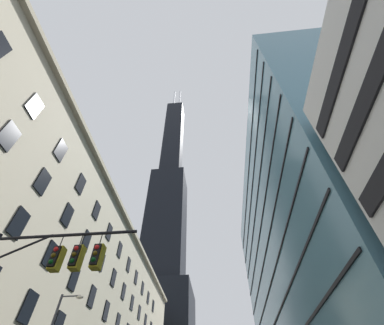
{
  "coord_description": "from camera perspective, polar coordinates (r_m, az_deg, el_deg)",
  "views": [
    {
      "loc": [
        3.63,
        -7.03,
        1.53
      ],
      "look_at": [
        1.15,
        17.78,
        28.12
      ],
      "focal_mm": 23.92,
      "sensor_mm": 36.0,
      "label": 1
    }
  ],
  "objects": [
    {
      "name": "glass_office_midrise",
      "position": [
        46.24,
        27.18,
        -18.06
      ],
      "size": [
        17.93,
        53.29,
        40.5
      ],
      "color": "teal",
      "rests_on": "ground"
    },
    {
      "name": "traffic_signal_mast",
      "position": [
        13.05,
        -30.96,
        -21.05
      ],
      "size": [
        6.82,
        0.63,
        7.9
      ],
      "color": "black",
      "rests_on": "sidewalk_left"
    },
    {
      "name": "dark_skyscraper",
      "position": [
        106.62,
        -6.27,
        -18.42
      ],
      "size": [
        22.4,
        22.4,
        179.79
      ],
      "color": "black",
      "rests_on": "ground"
    },
    {
      "name": "station_building",
      "position": [
        44.36,
        -26.3,
        -27.32
      ],
      "size": [
        13.93,
        72.13,
        26.8
      ],
      "color": "#B2A88E",
      "rests_on": "ground"
    }
  ]
}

